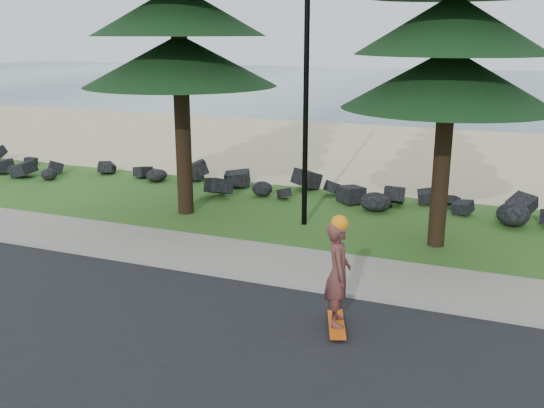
# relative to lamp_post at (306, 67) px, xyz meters

# --- Properties ---
(ground) EXTENTS (160.00, 160.00, 0.00)m
(ground) POSITION_rel_lamp_post_xyz_m (0.00, -3.20, -4.13)
(ground) COLOR #2B5D1D
(ground) RESTS_ON ground
(road) EXTENTS (160.00, 7.00, 0.02)m
(road) POSITION_rel_lamp_post_xyz_m (0.00, -7.70, -4.12)
(road) COLOR black
(road) RESTS_ON ground
(kerb) EXTENTS (160.00, 0.20, 0.10)m
(kerb) POSITION_rel_lamp_post_xyz_m (0.00, -4.10, -4.08)
(kerb) COLOR gray
(kerb) RESTS_ON ground
(sidewalk) EXTENTS (160.00, 2.00, 0.08)m
(sidewalk) POSITION_rel_lamp_post_xyz_m (0.00, -3.00, -4.09)
(sidewalk) COLOR gray
(sidewalk) RESTS_ON ground
(beach_sand) EXTENTS (160.00, 15.00, 0.01)m
(beach_sand) POSITION_rel_lamp_post_xyz_m (0.00, 11.30, -4.13)
(beach_sand) COLOR beige
(beach_sand) RESTS_ON ground
(ocean) EXTENTS (160.00, 58.00, 0.01)m
(ocean) POSITION_rel_lamp_post_xyz_m (0.00, 47.80, -4.13)
(ocean) COLOR #304F5C
(ocean) RESTS_ON ground
(seawall_boulders) EXTENTS (60.00, 2.40, 1.10)m
(seawall_boulders) POSITION_rel_lamp_post_xyz_m (0.00, 2.40, -4.13)
(seawall_boulders) COLOR black
(seawall_boulders) RESTS_ON ground
(lamp_post) EXTENTS (0.25, 0.14, 8.14)m
(lamp_post) POSITION_rel_lamp_post_xyz_m (0.00, 0.00, 0.00)
(lamp_post) COLOR black
(lamp_post) RESTS_ON ground
(skateboarder) EXTENTS (0.63, 1.13, 2.05)m
(skateboarder) POSITION_rel_lamp_post_xyz_m (2.46, -5.50, -3.10)
(skateboarder) COLOR #D1520C
(skateboarder) RESTS_ON ground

